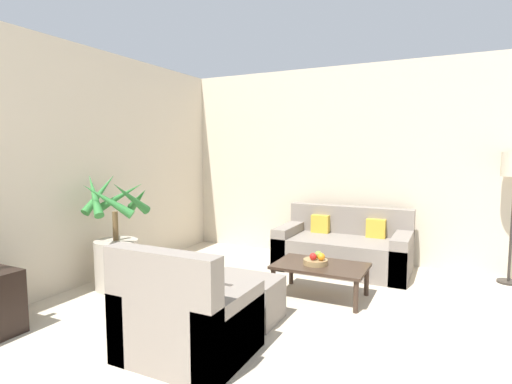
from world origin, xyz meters
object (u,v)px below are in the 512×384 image
object	(u,v)px
apple_red	(313,256)
ottoman	(245,298)
potted_palm	(117,249)
fruit_bowl	(315,262)
orange_fruit	(321,257)
armchair	(186,320)
sofa_loveseat	(343,249)
coffee_table	(321,268)
apple_green	(318,255)

from	to	relation	value
apple_red	ottoman	bearing A→B (deg)	-116.73
potted_palm	fruit_bowl	size ratio (longest dim) A/B	5.14
orange_fruit	armchair	size ratio (longest dim) A/B	0.09
apple_red	ottoman	world-z (taller)	apple_red
sofa_loveseat	armchair	size ratio (longest dim) A/B	1.86
coffee_table	armchair	bearing A→B (deg)	-107.99
coffee_table	apple_green	distance (m)	0.15
apple_green	ottoman	xyz separation A→B (m)	(-0.42, -0.87, -0.25)
apple_green	armchair	bearing A→B (deg)	-106.42
apple_red	armchair	world-z (taller)	armchair
potted_palm	fruit_bowl	distance (m)	2.19
coffee_table	apple_green	size ratio (longest dim) A/B	12.36
armchair	ottoman	world-z (taller)	armchair
apple_red	armchair	size ratio (longest dim) A/B	0.08
potted_palm	sofa_loveseat	size ratio (longest dim) A/B	0.79
sofa_loveseat	fruit_bowl	bearing A→B (deg)	-91.08
orange_fruit	sofa_loveseat	bearing A→B (deg)	92.31
coffee_table	armchair	world-z (taller)	armchair
sofa_loveseat	ottoman	size ratio (longest dim) A/B	2.58
fruit_bowl	apple_green	bearing A→B (deg)	78.23
armchair	apple_red	bearing A→B (deg)	73.50
apple_red	orange_fruit	world-z (taller)	orange_fruit
coffee_table	ottoman	xyz separation A→B (m)	(-0.46, -0.84, -0.11)
orange_fruit	ottoman	bearing A→B (deg)	-120.56
sofa_loveseat	fruit_bowl	distance (m)	1.12
fruit_bowl	apple_red	world-z (taller)	apple_red
coffee_table	ottoman	distance (m)	0.96
coffee_table	apple_red	bearing A→B (deg)	-137.24
coffee_table	potted_palm	bearing A→B (deg)	-160.72
apple_red	ottoman	xyz separation A→B (m)	(-0.39, -0.78, -0.24)
ottoman	apple_red	bearing A→B (deg)	63.27
apple_green	potted_palm	bearing A→B (deg)	-159.50
potted_palm	orange_fruit	size ratio (longest dim) A/B	16.69
ottoman	coffee_table	bearing A→B (deg)	61.45
coffee_table	ottoman	size ratio (longest dim) A/B	1.48
apple_red	ottoman	distance (m)	0.91
apple_red	orange_fruit	size ratio (longest dim) A/B	0.95
coffee_table	apple_red	xyz separation A→B (m)	(-0.06, -0.06, 0.13)
potted_palm	armchair	distance (m)	1.82
sofa_loveseat	armchair	xyz separation A→B (m)	(-0.50, -2.72, 0.01)
ottoman	fruit_bowl	bearing A→B (deg)	63.57
potted_palm	sofa_loveseat	bearing A→B (deg)	41.29
sofa_loveseat	ottoman	world-z (taller)	sofa_loveseat
apple_green	ottoman	distance (m)	1.00
fruit_bowl	apple_green	size ratio (longest dim) A/B	3.32
apple_green	orange_fruit	distance (m)	0.09
potted_palm	apple_red	bearing A→B (deg)	18.36
apple_red	apple_green	xyz separation A→B (m)	(0.03, 0.10, 0.00)
fruit_bowl	ottoman	xyz separation A→B (m)	(-0.41, -0.82, -0.18)
armchair	ottoman	xyz separation A→B (m)	(0.07, 0.79, -0.09)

